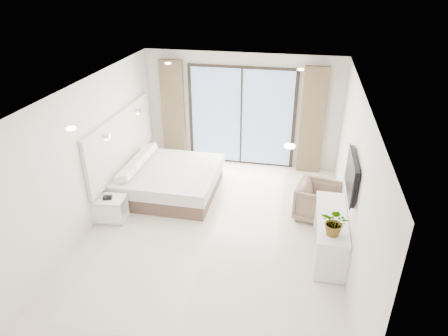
{
  "coord_description": "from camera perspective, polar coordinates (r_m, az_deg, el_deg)",
  "views": [
    {
      "loc": [
        1.39,
        -5.81,
        4.44
      ],
      "look_at": [
        0.12,
        0.4,
        1.19
      ],
      "focal_mm": 32.0,
      "sensor_mm": 36.0,
      "label": 1
    }
  ],
  "objects": [
    {
      "name": "console_desk",
      "position": [
        6.91,
        15.01,
        -8.08
      ],
      "size": [
        0.49,
        1.57,
        0.77
      ],
      "color": "white",
      "rests_on": "ground"
    },
    {
      "name": "nightstand",
      "position": [
        7.99,
        -15.82,
        -5.69
      ],
      "size": [
        0.57,
        0.49,
        0.49
      ],
      "rotation": [
        0.0,
        0.0,
        0.09
      ],
      "color": "white",
      "rests_on": "ground"
    },
    {
      "name": "bed",
      "position": [
        8.65,
        -7.98,
        -1.73
      ],
      "size": [
        2.05,
        1.95,
        0.71
      ],
      "color": "brown",
      "rests_on": "ground"
    },
    {
      "name": "plant",
      "position": [
        6.27,
        15.58,
        -7.87
      ],
      "size": [
        0.54,
        0.57,
        0.35
      ],
      "primitive_type": "imported",
      "rotation": [
        0.0,
        0.0,
        -0.38
      ],
      "color": "#33662D",
      "rests_on": "console_desk"
    },
    {
      "name": "phone",
      "position": [
        7.84,
        -16.3,
        -4.07
      ],
      "size": [
        0.19,
        0.17,
        0.05
      ],
      "primitive_type": "cube",
      "rotation": [
        0.0,
        0.0,
        0.28
      ],
      "color": "black",
      "rests_on": "nightstand"
    },
    {
      "name": "ground",
      "position": [
        7.44,
        -1.57,
        -9.49
      ],
      "size": [
        6.2,
        6.2,
        0.0
      ],
      "primitive_type": "plane",
      "color": "beige",
      "rests_on": "ground"
    },
    {
      "name": "room_shell",
      "position": [
        7.45,
        -1.69,
        4.56
      ],
      "size": [
        4.62,
        6.22,
        2.72
      ],
      "color": "silver",
      "rests_on": "ground"
    },
    {
      "name": "armchair",
      "position": [
        7.91,
        13.24,
        -4.43
      ],
      "size": [
        0.87,
        0.9,
        0.79
      ],
      "primitive_type": "imported",
      "rotation": [
        0.0,
        0.0,
        1.36
      ],
      "color": "#836F55",
      "rests_on": "ground"
    }
  ]
}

